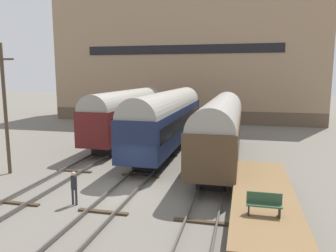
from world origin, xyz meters
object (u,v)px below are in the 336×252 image
train_car_maroon (128,112)px  bench (264,203)px  train_car_brown (221,125)px  utility_pole (5,108)px  train_car_navy (168,117)px  person_worker (74,185)px

train_car_maroon → bench: bearing=-55.4°
train_car_brown → utility_pole: 15.44m
train_car_brown → train_car_navy: size_ratio=0.92×
utility_pole → train_car_brown: bearing=24.8°
bench → person_worker: (-9.41, 1.66, -0.53)m
person_worker → train_car_maroon: bearing=100.5°
train_car_brown → utility_pole: (-13.94, -6.44, 1.69)m
train_car_maroon → train_car_navy: train_car_navy is taller
train_car_navy → person_worker: size_ratio=10.47×
train_car_brown → bench: (2.64, -12.14, -1.26)m
bench → person_worker: bench is taller
train_car_brown → person_worker: train_car_brown is taller
train_car_maroon → train_car_navy: (4.89, -2.82, 0.05)m
bench → utility_pole: size_ratio=0.16×
person_worker → train_car_navy: bearing=82.1°
train_car_navy → bench: (7.54, -15.20, -1.42)m
train_car_navy → bench: train_car_navy is taller
bench → train_car_brown: bearing=102.3°
train_car_maroon → person_worker: bearing=-79.5°
train_car_brown → bench: size_ratio=12.33×
person_worker → utility_pole: bearing=150.6°
train_car_navy → person_worker: train_car_navy is taller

